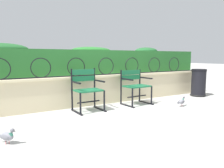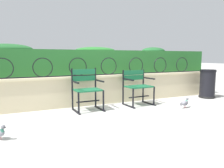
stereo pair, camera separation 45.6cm
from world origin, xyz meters
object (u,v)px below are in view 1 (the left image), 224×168
park_chair_right (135,85)px  trash_bin (198,83)px  pigeon_near_chairs (7,136)px  pigeon_far_side (182,102)px  park_chair_left (87,89)px

park_chair_right → trash_bin: (2.22, -0.08, -0.09)m
pigeon_near_chairs → trash_bin: 5.21m
pigeon_far_side → park_chair_left: bearing=159.3°
pigeon_near_chairs → trash_bin: bearing=11.2°
park_chair_left → pigeon_far_side: 2.19m
park_chair_right → pigeon_far_side: size_ratio=2.84×
pigeon_near_chairs → pigeon_far_side: bearing=5.3°
park_chair_right → pigeon_near_chairs: 3.10m
pigeon_near_chairs → park_chair_left: bearing=34.0°
park_chair_left → pigeon_far_side: size_ratio=3.07×
park_chair_right → pigeon_far_side: (0.77, -0.76, -0.35)m
trash_bin → pigeon_far_side: bearing=-155.1°
park_chair_left → pigeon_near_chairs: park_chair_left is taller
trash_bin → pigeon_near_chairs: bearing=-168.8°
pigeon_near_chairs → trash_bin: trash_bin is taller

